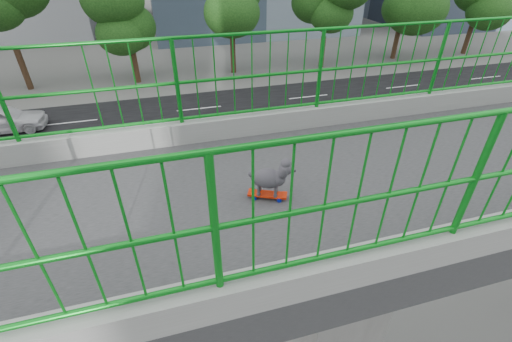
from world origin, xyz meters
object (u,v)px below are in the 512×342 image
Objects in this scene: poodle at (270,177)px; car_4 at (3,119)px; skateboard at (267,195)px; car_2 at (224,143)px.

poodle is 22.54m from car_4.
skateboard is at bearing -151.60° from car_4.
poodle is at bearing -151.55° from car_4.
car_2 is (-12.56, 1.70, -6.26)m from skateboard.
skateboard is 0.10× the size of car_4.
skateboard reaches higher than car_4.
skateboard is 0.08× the size of car_2.
poodle is at bearing 172.40° from car_2.
poodle is 0.10× the size of car_4.
poodle reaches higher than skateboard.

